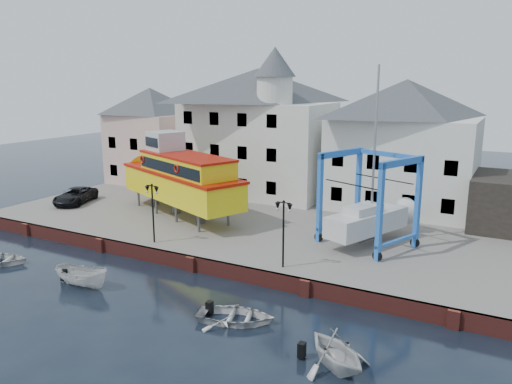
% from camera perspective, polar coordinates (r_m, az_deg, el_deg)
% --- Properties ---
extents(ground, '(140.00, 140.00, 0.00)m').
position_cam_1_polar(ground, '(33.07, -7.40, -8.97)').
color(ground, black).
rests_on(ground, ground).
extents(hardstanding, '(44.00, 22.00, 1.00)m').
position_cam_1_polar(hardstanding, '(41.81, 1.40, -3.47)').
color(hardstanding, slate).
rests_on(hardstanding, ground).
extents(quay_wall, '(44.00, 0.47, 1.00)m').
position_cam_1_polar(quay_wall, '(32.97, -7.31, -8.11)').
color(quay_wall, maroon).
rests_on(quay_wall, ground).
extents(building_pink, '(8.00, 7.00, 10.30)m').
position_cam_1_polar(building_pink, '(56.36, -11.85, 6.35)').
color(building_pink, beige).
rests_on(building_pink, hardstanding).
extents(building_white_main, '(14.00, 8.30, 14.00)m').
position_cam_1_polar(building_white_main, '(49.19, 0.29, 7.11)').
color(building_white_main, silver).
rests_on(building_white_main, hardstanding).
extents(building_white_right, '(12.00, 8.00, 11.20)m').
position_cam_1_polar(building_white_right, '(45.10, 16.48, 5.12)').
color(building_white_right, silver).
rests_on(building_white_right, hardstanding).
extents(lamp_post_left, '(1.12, 0.32, 4.20)m').
position_cam_1_polar(lamp_post_left, '(35.09, -11.76, -0.71)').
color(lamp_post_left, black).
rests_on(lamp_post_left, hardstanding).
extents(lamp_post_right, '(1.12, 0.32, 4.20)m').
position_cam_1_polar(lamp_post_right, '(29.80, 3.17, -2.85)').
color(lamp_post_right, black).
rests_on(lamp_post_right, hardstanding).
extents(tour_boat, '(15.97, 9.60, 6.86)m').
position_cam_1_polar(tour_boat, '(42.46, -9.24, 1.80)').
color(tour_boat, '#59595E').
rests_on(tour_boat, hardstanding).
extents(travel_lift, '(6.89, 8.22, 12.14)m').
position_cam_1_polar(travel_lift, '(35.62, 13.30, -2.48)').
color(travel_lift, blue).
rests_on(travel_lift, hardstanding).
extents(van, '(3.84, 5.55, 1.41)m').
position_cam_1_polar(van, '(48.90, -19.95, -0.39)').
color(van, black).
rests_on(van, hardstanding).
extents(motorboat_a, '(3.86, 1.75, 1.45)m').
position_cam_1_polar(motorboat_a, '(32.33, -19.16, -10.13)').
color(motorboat_a, silver).
rests_on(motorboat_a, ground).
extents(motorboat_b, '(4.75, 4.01, 0.84)m').
position_cam_1_polar(motorboat_b, '(26.55, -2.34, -14.58)').
color(motorboat_b, silver).
rests_on(motorboat_b, ground).
extents(motorboat_c, '(4.65, 4.54, 1.86)m').
position_cam_1_polar(motorboat_c, '(23.13, 9.08, -19.21)').
color(motorboat_c, silver).
rests_on(motorboat_c, ground).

